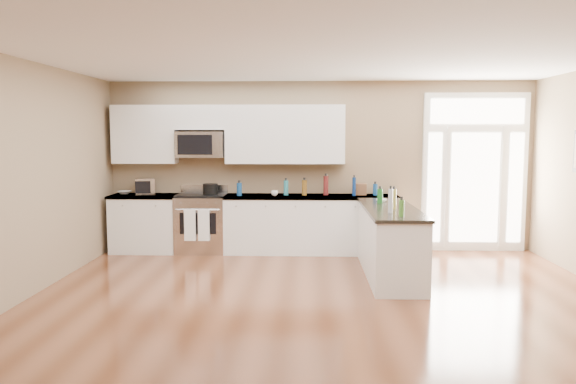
% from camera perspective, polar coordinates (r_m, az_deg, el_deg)
% --- Properties ---
extents(ground, '(8.00, 8.00, 0.00)m').
position_cam_1_polar(ground, '(5.70, 4.06, -13.93)').
color(ground, '#572D18').
extents(room_shell, '(8.00, 8.00, 8.00)m').
position_cam_1_polar(room_shell, '(5.37, 4.19, 3.49)').
color(room_shell, '#8A7457').
rests_on(room_shell, ground).
extents(back_cabinet_left, '(1.10, 0.66, 0.94)m').
position_cam_1_polar(back_cabinet_left, '(9.55, -14.28, -3.26)').
color(back_cabinet_left, white).
rests_on(back_cabinet_left, ground).
extents(back_cabinet_right, '(2.85, 0.66, 0.94)m').
position_cam_1_polar(back_cabinet_right, '(9.17, 2.26, -3.47)').
color(back_cabinet_right, white).
rests_on(back_cabinet_right, ground).
extents(peninsula_cabinet, '(0.69, 2.32, 0.94)m').
position_cam_1_polar(peninsula_cabinet, '(7.83, 10.28, -5.21)').
color(peninsula_cabinet, white).
rests_on(peninsula_cabinet, ground).
extents(upper_cabinet_left, '(1.04, 0.33, 0.95)m').
position_cam_1_polar(upper_cabinet_left, '(9.57, -14.33, 5.69)').
color(upper_cabinet_left, white).
rests_on(upper_cabinet_left, room_shell).
extents(upper_cabinet_right, '(1.94, 0.33, 0.95)m').
position_cam_1_polar(upper_cabinet_right, '(9.20, -0.30, 5.87)').
color(upper_cabinet_right, white).
rests_on(upper_cabinet_right, room_shell).
extents(upper_cabinet_short, '(0.82, 0.33, 0.40)m').
position_cam_1_polar(upper_cabinet_short, '(9.36, -8.85, 7.49)').
color(upper_cabinet_short, white).
rests_on(upper_cabinet_short, room_shell).
extents(microwave, '(0.78, 0.41, 0.42)m').
position_cam_1_polar(microwave, '(9.32, -8.86, 4.79)').
color(microwave, silver).
rests_on(microwave, room_shell).
extents(entry_door, '(1.70, 0.10, 2.60)m').
position_cam_1_polar(entry_door, '(9.73, 18.42, 1.91)').
color(entry_door, white).
rests_on(entry_door, ground).
extents(kitchen_range, '(0.80, 0.70, 1.08)m').
position_cam_1_polar(kitchen_range, '(9.32, -8.76, -3.12)').
color(kitchen_range, silver).
rests_on(kitchen_range, ground).
extents(stockpot, '(0.31, 0.31, 0.19)m').
position_cam_1_polar(stockpot, '(9.23, -7.89, 0.35)').
color(stockpot, black).
rests_on(stockpot, kitchen_range).
extents(toaster_oven, '(0.37, 0.32, 0.27)m').
position_cam_1_polar(toaster_oven, '(9.50, -14.31, 0.55)').
color(toaster_oven, silver).
rests_on(toaster_oven, back_cabinet_left).
extents(cardboard_box, '(0.24, 0.19, 0.18)m').
position_cam_1_polar(cardboard_box, '(9.25, 7.30, 0.28)').
color(cardboard_box, brown).
rests_on(cardboard_box, back_cabinet_right).
extents(bowl_left, '(0.24, 0.24, 0.05)m').
position_cam_1_polar(bowl_left, '(9.69, -16.26, -0.04)').
color(bowl_left, white).
rests_on(bowl_left, back_cabinet_left).
extents(bowl_peninsula, '(0.16, 0.16, 0.05)m').
position_cam_1_polar(bowl_peninsula, '(8.33, 9.48, -0.85)').
color(bowl_peninsula, white).
rests_on(bowl_peninsula, peninsula_cabinet).
extents(cup_counter, '(0.11, 0.11, 0.08)m').
position_cam_1_polar(cup_counter, '(9.04, -1.38, -0.12)').
color(cup_counter, white).
rests_on(cup_counter, back_cabinet_right).
extents(counter_bottles, '(2.32, 2.43, 0.31)m').
position_cam_1_polar(counter_bottles, '(8.50, 4.97, 0.03)').
color(counter_bottles, '#19591E').
rests_on(counter_bottles, back_cabinet_right).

